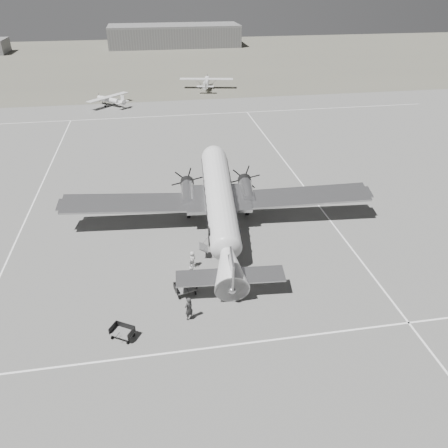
# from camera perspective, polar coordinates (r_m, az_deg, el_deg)

# --- Properties ---
(ground) EXTENTS (260.00, 260.00, 0.00)m
(ground) POSITION_cam_1_polar(r_m,az_deg,el_deg) (41.06, -1.54, -1.49)
(ground) COLOR slate
(ground) RESTS_ON ground
(taxi_line_near) EXTENTS (60.00, 0.15, 0.01)m
(taxi_line_near) POSITION_cam_1_polar(r_m,az_deg,el_deg) (30.19, 2.43, -15.35)
(taxi_line_near) COLOR white
(taxi_line_near) RESTS_ON ground
(taxi_line_right) EXTENTS (0.15, 80.00, 0.01)m
(taxi_line_right) POSITION_cam_1_polar(r_m,az_deg,el_deg) (44.09, 14.09, -0.08)
(taxi_line_right) COLOR white
(taxi_line_right) RESTS_ON ground
(taxi_line_left) EXTENTS (0.15, 60.00, 0.01)m
(taxi_line_left) POSITION_cam_1_polar(r_m,az_deg,el_deg) (51.30, -23.60, 2.66)
(taxi_line_left) COLOR white
(taxi_line_left) RESTS_ON ground
(taxi_line_horizon) EXTENTS (90.00, 0.15, 0.01)m
(taxi_line_horizon) POSITION_cam_1_polar(r_m,az_deg,el_deg) (77.83, -5.91, 13.93)
(taxi_line_horizon) COLOR white
(taxi_line_horizon) RESTS_ON ground
(grass_infield) EXTENTS (260.00, 90.00, 0.01)m
(grass_infield) POSITION_cam_1_polar(r_m,az_deg,el_deg) (131.50, -7.91, 20.46)
(grass_infield) COLOR #59574B
(grass_infield) RESTS_ON ground
(hangar_main) EXTENTS (42.00, 14.00, 6.60)m
(hangar_main) POSITION_cam_1_polar(r_m,az_deg,el_deg) (156.01, -6.49, 23.26)
(hangar_main) COLOR #5F5F5F
(hangar_main) RESTS_ON ground
(dc3_airliner) EXTENTS (31.65, 23.15, 5.74)m
(dc3_airliner) POSITION_cam_1_polar(r_m,az_deg,el_deg) (39.89, -0.48, 2.26)
(dc3_airliner) COLOR #A8A8AA
(dc3_airliner) RESTS_ON ground
(light_plane_left) EXTENTS (11.66, 11.67, 1.89)m
(light_plane_left) POSITION_cam_1_polar(r_m,az_deg,el_deg) (85.70, -14.67, 15.31)
(light_plane_left) COLOR silver
(light_plane_left) RESTS_ON ground
(light_plane_right) EXTENTS (12.78, 11.09, 2.34)m
(light_plane_right) POSITION_cam_1_polar(r_m,az_deg,el_deg) (96.14, -2.32, 17.89)
(light_plane_right) COLOR silver
(light_plane_right) RESTS_ON ground
(baggage_cart_near) EXTENTS (1.95, 1.57, 0.97)m
(baggage_cart_near) POSITION_cam_1_polar(r_m,az_deg,el_deg) (33.87, -5.05, -8.41)
(baggage_cart_near) COLOR slate
(baggage_cart_near) RESTS_ON ground
(baggage_cart_far) EXTENTS (1.95, 1.79, 0.90)m
(baggage_cart_far) POSITION_cam_1_polar(r_m,az_deg,el_deg) (31.03, -13.12, -13.64)
(baggage_cart_far) COLOR slate
(baggage_cart_far) RESTS_ON ground
(ground_crew) EXTENTS (0.83, 0.77, 1.90)m
(ground_crew) POSITION_cam_1_polar(r_m,az_deg,el_deg) (31.39, -4.62, -10.94)
(ground_crew) COLOR #2C2C2C
(ground_crew) RESTS_ON ground
(ramp_agent) EXTENTS (0.80, 0.89, 1.49)m
(ramp_agent) POSITION_cam_1_polar(r_m,az_deg,el_deg) (35.68, -4.10, -5.57)
(ramp_agent) COLOR #B6B6B3
(ramp_agent) RESTS_ON ground
(passenger) EXTENTS (0.67, 0.83, 1.48)m
(passenger) POSITION_cam_1_polar(r_m,az_deg,el_deg) (36.55, -4.15, -4.61)
(passenger) COLOR #AEAEAC
(passenger) RESTS_ON ground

